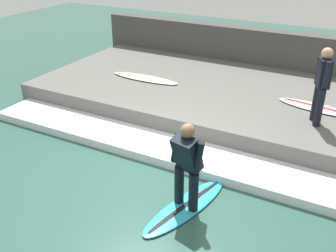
{
  "coord_description": "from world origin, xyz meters",
  "views": [
    {
      "loc": [
        -5.2,
        -3.18,
        4.1
      ],
      "look_at": [
        0.73,
        0.0,
        0.7
      ],
      "focal_mm": 42.0,
      "sensor_mm": 36.0,
      "label": 1
    }
  ],
  "objects_px": {
    "surfboard_riding": "(186,206)",
    "surfer_riding": "(187,162)",
    "surfer_waiting_near": "(322,82)",
    "surfboard_waiting_near": "(317,108)",
    "surfboard_spare": "(145,78)"
  },
  "relations": [
    {
      "from": "surfer_riding",
      "to": "surfboard_spare",
      "type": "relative_size",
      "value": 0.76
    },
    {
      "from": "surfboard_riding",
      "to": "surfer_riding",
      "type": "height_order",
      "value": "surfer_riding"
    },
    {
      "from": "surfboard_riding",
      "to": "surfboard_waiting_near",
      "type": "relative_size",
      "value": 1.12
    },
    {
      "from": "surfer_riding",
      "to": "surfboard_waiting_near",
      "type": "xyz_separation_m",
      "value": [
        3.89,
        -1.33,
        -0.33
      ]
    },
    {
      "from": "surfboard_waiting_near",
      "to": "surfboard_spare",
      "type": "xyz_separation_m",
      "value": [
        -0.16,
        4.34,
        -0.0
      ]
    },
    {
      "from": "surfboard_waiting_near",
      "to": "surfboard_spare",
      "type": "distance_m",
      "value": 4.34
    },
    {
      "from": "surfboard_riding",
      "to": "surfer_waiting_near",
      "type": "relative_size",
      "value": 1.28
    },
    {
      "from": "surfer_riding",
      "to": "surfboard_waiting_near",
      "type": "bearing_deg",
      "value": -18.86
    },
    {
      "from": "surfboard_waiting_near",
      "to": "surfboard_riding",
      "type": "bearing_deg",
      "value": 161.14
    },
    {
      "from": "surfer_waiting_near",
      "to": "surfboard_waiting_near",
      "type": "distance_m",
      "value": 1.13
    },
    {
      "from": "surfer_riding",
      "to": "surfboard_riding",
      "type": "bearing_deg",
      "value": 180.0
    },
    {
      "from": "surfer_riding",
      "to": "surfboard_waiting_near",
      "type": "distance_m",
      "value": 4.12
    },
    {
      "from": "surfer_waiting_near",
      "to": "surfboard_spare",
      "type": "relative_size",
      "value": 0.81
    },
    {
      "from": "surfboard_riding",
      "to": "surfboard_waiting_near",
      "type": "bearing_deg",
      "value": -18.86
    },
    {
      "from": "surfboard_riding",
      "to": "surfer_riding",
      "type": "bearing_deg",
      "value": 0.0
    }
  ]
}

